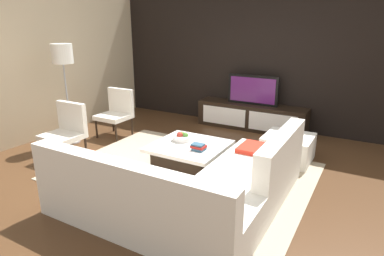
# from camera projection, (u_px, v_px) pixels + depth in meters

# --- Properties ---
(ground_plane) EXTENTS (14.00, 14.00, 0.00)m
(ground_plane) POSITION_uv_depth(u_px,v_px,m) (192.00, 173.00, 4.65)
(ground_plane) COLOR #4C301C
(feature_wall_back) EXTENTS (6.40, 0.12, 2.80)m
(feature_wall_back) POSITION_uv_depth(u_px,v_px,m) (260.00, 57.00, 6.47)
(feature_wall_back) COLOR black
(feature_wall_back) RESTS_ON ground
(side_wall_left) EXTENTS (0.12, 5.20, 2.80)m
(side_wall_left) POSITION_uv_depth(u_px,v_px,m) (42.00, 60.00, 5.90)
(side_wall_left) COLOR #C6B28E
(side_wall_left) RESTS_ON ground
(area_rug) EXTENTS (3.40, 2.50, 0.01)m
(area_rug) POSITION_uv_depth(u_px,v_px,m) (186.00, 171.00, 4.70)
(area_rug) COLOR tan
(area_rug) RESTS_ON ground
(media_console) EXTENTS (2.16, 0.49, 0.50)m
(media_console) POSITION_uv_depth(u_px,v_px,m) (251.00, 117.00, 6.56)
(media_console) COLOR black
(media_console) RESTS_ON ground
(television) EXTENTS (1.00, 0.06, 0.57)m
(television) POSITION_uv_depth(u_px,v_px,m) (253.00, 90.00, 6.40)
(television) COLOR black
(television) RESTS_ON media_console
(sectional_couch) EXTENTS (2.29, 2.35, 0.83)m
(sectional_couch) POSITION_uv_depth(u_px,v_px,m) (193.00, 189.00, 3.61)
(sectional_couch) COLOR white
(sectional_couch) RESTS_ON ground
(coffee_table) EXTENTS (1.01, 0.97, 0.38)m
(coffee_table) POSITION_uv_depth(u_px,v_px,m) (189.00, 156.00, 4.72)
(coffee_table) COLOR black
(coffee_table) RESTS_ON ground
(accent_chair_near) EXTENTS (0.56, 0.51, 0.87)m
(accent_chair_near) POSITION_uv_depth(u_px,v_px,m) (67.00, 128.00, 5.05)
(accent_chair_near) COLOR black
(accent_chair_near) RESTS_ON ground
(floor_lamp) EXTENTS (0.34, 0.34, 1.70)m
(floor_lamp) POSITION_uv_depth(u_px,v_px,m) (63.00, 59.00, 5.44)
(floor_lamp) COLOR #A5A5AA
(floor_lamp) RESTS_ON ground
(ottoman) EXTENTS (0.70, 0.70, 0.40)m
(ottoman) POSITION_uv_depth(u_px,v_px,m) (288.00, 148.00, 5.03)
(ottoman) COLOR white
(ottoman) RESTS_ON ground
(fruit_bowl) EXTENTS (0.28, 0.28, 0.14)m
(fruit_bowl) POSITION_uv_depth(u_px,v_px,m) (182.00, 137.00, 4.82)
(fruit_bowl) COLOR silver
(fruit_bowl) RESTS_ON coffee_table
(accent_chair_far) EXTENTS (0.55, 0.52, 0.87)m
(accent_chair_far) POSITION_uv_depth(u_px,v_px,m) (117.00, 110.00, 6.11)
(accent_chair_far) COLOR black
(accent_chair_far) RESTS_ON ground
(book_stack) EXTENTS (0.18, 0.15, 0.09)m
(book_stack) POSITION_uv_depth(u_px,v_px,m) (199.00, 147.00, 4.44)
(book_stack) COLOR #2D516B
(book_stack) RESTS_ON coffee_table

